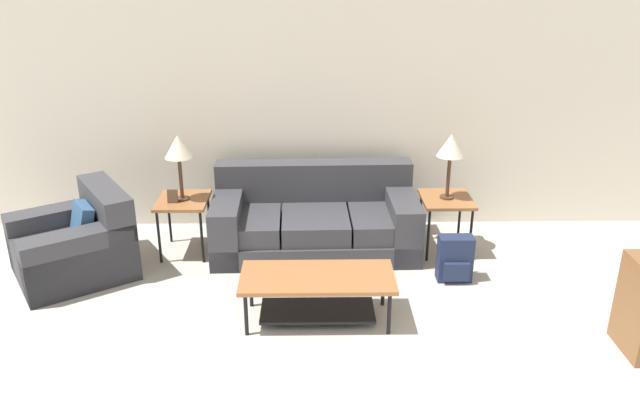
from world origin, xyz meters
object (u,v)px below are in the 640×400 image
object	(u,v)px
coffee_table	(317,287)
backpack	(455,259)
armchair	(77,245)
side_table_right	(446,203)
table_lamp_right	(451,147)
side_table_left	(183,205)
couch	(315,221)
table_lamp_left	(178,149)

from	to	relation	value
coffee_table	backpack	xyz separation A→B (m)	(1.27, 0.65, -0.09)
coffee_table	backpack	distance (m)	1.43
armchair	side_table_right	world-z (taller)	armchair
table_lamp_right	side_table_left	bearing A→B (deg)	-180.00
couch	coffee_table	world-z (taller)	couch
couch	side_table_right	distance (m)	1.33
coffee_table	side_table_right	world-z (taller)	side_table_right
couch	side_table_left	xyz separation A→B (m)	(-1.30, -0.09, 0.22)
couch	side_table_right	xyz separation A→B (m)	(1.31, -0.09, 0.22)
side_table_right	armchair	bearing A→B (deg)	-173.07
side_table_left	backpack	size ratio (longest dim) A/B	1.31
table_lamp_left	side_table_right	bearing A→B (deg)	-0.00
side_table_right	table_lamp_right	size ratio (longest dim) A/B	0.87
side_table_right	backpack	distance (m)	0.70
couch	backpack	bearing A→B (deg)	-29.32
table_lamp_left	table_lamp_right	bearing A→B (deg)	0.00
side_table_right	table_lamp_right	xyz separation A→B (m)	(0.00, 0.00, 0.58)
couch	table_lamp_right	xyz separation A→B (m)	(1.31, -0.09, 0.80)
side_table_right	table_lamp_left	xyz separation A→B (m)	(-2.61, 0.00, 0.58)
table_lamp_right	side_table_right	bearing A→B (deg)	-90.00
side_table_left	backpack	xyz separation A→B (m)	(2.58, -0.63, -0.30)
couch	coffee_table	xyz separation A→B (m)	(0.01, -1.37, 0.01)
armchair	side_table_right	distance (m)	3.57
coffee_table	backpack	bearing A→B (deg)	27.24
coffee_table	table_lamp_right	xyz separation A→B (m)	(1.30, 1.28, 0.79)
side_table_left	side_table_right	distance (m)	2.61
armchair	backpack	bearing A→B (deg)	-3.28
backpack	table_lamp_left	bearing A→B (deg)	166.28
armchair	coffee_table	bearing A→B (deg)	-20.88
armchair	side_table_right	bearing A→B (deg)	6.93
couch	backpack	size ratio (longest dim) A/B	4.72
armchair	couch	bearing A→B (deg)	13.06
table_lamp_left	backpack	world-z (taller)	table_lamp_left
side_table_right	table_lamp_right	bearing A→B (deg)	90.00
couch	side_table_right	size ratio (longest dim) A/B	3.60
couch	side_table_left	bearing A→B (deg)	-176.15
couch	backpack	world-z (taller)	couch
coffee_table	table_lamp_left	world-z (taller)	table_lamp_left
side_table_right	table_lamp_left	distance (m)	2.67
armchair	backpack	xyz separation A→B (m)	(3.51, -0.20, -0.08)
side_table_left	table_lamp_right	world-z (taller)	table_lamp_right
couch	table_lamp_left	world-z (taller)	table_lamp_left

